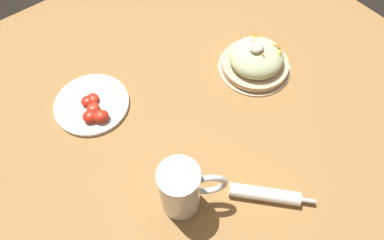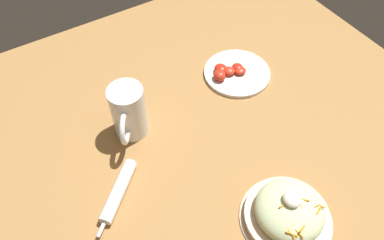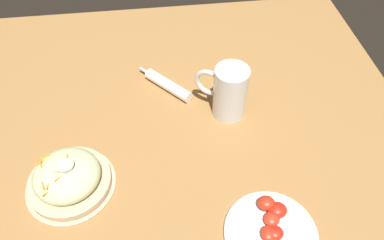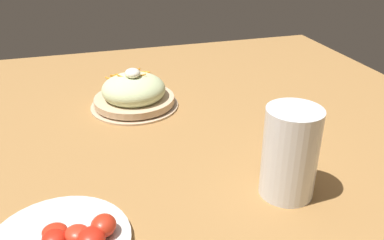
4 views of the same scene
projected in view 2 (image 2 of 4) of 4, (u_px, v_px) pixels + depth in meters
name	position (u px, v px, depth m)	size (l,w,h in m)	color
ground_plane	(218.00, 158.00, 0.97)	(1.43, 1.43, 0.00)	#9E703D
salad_plate	(288.00, 213.00, 0.84)	(0.22, 0.22, 0.10)	#D1B28E
beer_mug	(129.00, 114.00, 0.97)	(0.14, 0.11, 0.16)	white
napkin_roll	(118.00, 191.00, 0.89)	(0.15, 0.16, 0.03)	white
tomato_plate	(235.00, 72.00, 1.15)	(0.21, 0.21, 0.04)	silver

